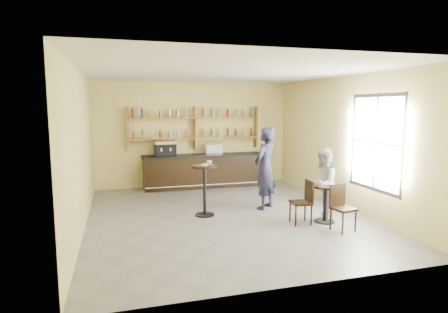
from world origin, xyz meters
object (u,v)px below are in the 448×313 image
object	(u,v)px
cafe_table	(325,204)
chair_south	(343,208)
pedestal_table	(205,191)
patron_second	(322,184)
pastry_case	(213,149)
chair_west	(301,202)
espresso_machine	(165,148)
bar_counter	(204,171)
man_main	(265,168)

from	to	relation	value
cafe_table	chair_south	distance (m)	0.60
pedestal_table	patron_second	xyz separation A→B (m)	(2.39, -1.01, 0.21)
pedestal_table	chair_south	world-z (taller)	pedestal_table
pastry_case	chair_west	size ratio (longest dim) A/B	0.54
espresso_machine	cafe_table	world-z (taller)	espresso_machine
patron_second	espresso_machine	bearing A→B (deg)	-100.91
cafe_table	chair_west	size ratio (longest dim) A/B	0.88
espresso_machine	bar_counter	bearing A→B (deg)	0.50
chair_south	pastry_case	bearing A→B (deg)	96.32
pedestal_table	patron_second	size ratio (longest dim) A/B	0.73
pastry_case	patron_second	size ratio (longest dim) A/B	0.32
chair_south	chair_west	bearing A→B (deg)	121.96
chair_west	chair_south	bearing A→B (deg)	48.44
pastry_case	cafe_table	xyz separation A→B (m)	(1.42, -4.18, -0.75)
cafe_table	patron_second	distance (m)	0.42
pastry_case	chair_south	distance (m)	5.05
bar_counter	patron_second	bearing A→B (deg)	-66.64
man_main	patron_second	world-z (taller)	man_main
espresso_machine	chair_west	bearing A→B (deg)	-60.02
patron_second	pedestal_table	bearing A→B (deg)	-69.74
pedestal_table	chair_south	size ratio (longest dim) A/B	1.26
man_main	patron_second	distance (m)	1.48
pedestal_table	patron_second	world-z (taller)	patron_second
pastry_case	patron_second	xyz separation A→B (m)	(1.44, -4.01, -0.37)
pastry_case	pedestal_table	xyz separation A→B (m)	(-0.95, -3.00, -0.58)
bar_counter	chair_west	world-z (taller)	bar_counter
bar_counter	cafe_table	bearing A→B (deg)	-67.74
man_main	cafe_table	distance (m)	1.70
chair_west	man_main	bearing A→B (deg)	-161.97
chair_south	patron_second	distance (m)	0.84
pastry_case	espresso_machine	bearing A→B (deg)	170.88
bar_counter	patron_second	world-z (taller)	patron_second
espresso_machine	cafe_table	xyz separation A→B (m)	(2.88, -4.18, -0.82)
pastry_case	cafe_table	world-z (taller)	pastry_case
pedestal_table	cafe_table	size ratio (longest dim) A/B	1.42
man_main	pastry_case	bearing A→B (deg)	-120.02
espresso_machine	chair_south	world-z (taller)	espresso_machine
chair_south	cafe_table	bearing A→B (deg)	84.02
bar_counter	patron_second	xyz separation A→B (m)	(1.73, -4.01, 0.29)
cafe_table	chair_west	bearing A→B (deg)	174.81
pedestal_table	chair_south	distance (m)	3.01
cafe_table	pastry_case	bearing A→B (deg)	108.73
espresso_machine	patron_second	size ratio (longest dim) A/B	0.39
bar_counter	pastry_case	bearing A→B (deg)	0.00
patron_second	cafe_table	bearing A→B (deg)	36.28
espresso_machine	chair_west	size ratio (longest dim) A/B	0.67
man_main	patron_second	bearing A→B (deg)	84.08
bar_counter	chair_south	world-z (taller)	bar_counter
pedestal_table	man_main	bearing A→B (deg)	6.65
man_main	chair_south	xyz separation A→B (m)	(0.89, -1.96, -0.53)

